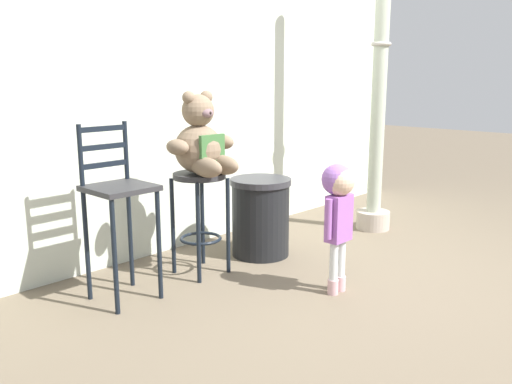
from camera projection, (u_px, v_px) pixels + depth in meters
name	position (u px, v px, depth m)	size (l,w,h in m)	color
ground_plane	(388.00, 293.00, 3.79)	(24.00, 24.00, 0.00)	#6A5C4A
building_wall	(194.00, 71.00, 4.84)	(6.00, 0.30, 3.11)	silver
bar_stool_with_teddy	(200.00, 202.00, 4.07)	(0.40, 0.40, 0.79)	#2B2A2D
teddy_bear	(201.00, 143.00, 3.96)	(0.57, 0.51, 0.61)	#7C6750
child_walking	(338.00, 200.00, 3.67)	(0.29, 0.23, 0.92)	#D5A5AB
trash_bin	(260.00, 217.00, 4.55)	(0.51, 0.51, 0.66)	black
lamppost	(378.00, 102.00, 5.14)	(0.33, 0.33, 3.12)	#B5A797
bar_chair_empty	(118.00, 199.00, 3.57)	(0.40, 0.40, 1.20)	#2B2A2D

